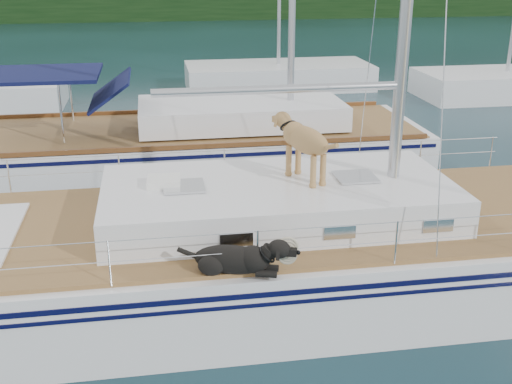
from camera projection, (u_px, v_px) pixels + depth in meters
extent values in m
plane|color=black|center=(227.00, 294.00, 10.06)|extent=(120.00, 120.00, 0.00)
cube|color=#595147|center=(159.00, 11.00, 52.57)|extent=(92.00, 1.00, 1.20)
cube|color=white|center=(226.00, 265.00, 9.89)|extent=(12.00, 3.80, 1.40)
cube|color=olive|center=(225.00, 221.00, 9.63)|extent=(11.52, 3.50, 0.06)
cube|color=white|center=(278.00, 199.00, 9.65)|extent=(5.20, 2.50, 0.55)
cylinder|color=silver|center=(279.00, 89.00, 9.06)|extent=(3.60, 0.12, 0.12)
cylinder|color=silver|center=(242.00, 232.00, 7.81)|extent=(10.56, 0.01, 0.01)
cylinder|color=silver|center=(213.00, 151.00, 11.04)|extent=(10.56, 0.01, 0.01)
cube|color=blue|center=(125.00, 198.00, 10.40)|extent=(0.76, 0.59, 0.05)
cube|color=white|center=(164.00, 182.00, 9.39)|extent=(0.50, 0.42, 0.12)
torus|color=beige|center=(288.00, 247.00, 7.89)|extent=(0.35, 0.15, 0.34)
cube|color=white|center=(192.00, 155.00, 15.43)|extent=(11.00, 3.50, 1.30)
cube|color=olive|center=(191.00, 129.00, 15.20)|extent=(10.56, 3.29, 0.06)
cube|color=white|center=(241.00, 113.00, 15.27)|extent=(4.80, 2.30, 0.55)
cube|color=#0E123D|center=(45.00, 74.00, 14.23)|extent=(2.40, 2.30, 0.08)
cube|color=white|center=(278.00, 78.00, 25.33)|extent=(7.20, 3.00, 1.10)
cube|color=white|center=(505.00, 86.00, 23.77)|extent=(6.40, 3.00, 1.10)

